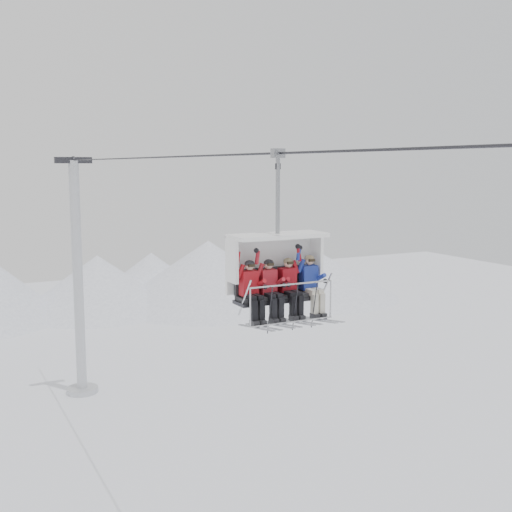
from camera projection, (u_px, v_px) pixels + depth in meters
name	position (u px, v px, depth m)	size (l,w,h in m)	color
ridgeline	(10.00, 288.00, 53.61)	(72.00, 21.00, 7.00)	white
lift_tower_right	(79.00, 294.00, 36.25)	(2.00, 1.80, 13.48)	#BABDC2
haul_cable	(256.00, 154.00, 15.82)	(0.06, 0.06, 50.00)	#29292E
chairlift_carrier	(275.00, 265.00, 15.31)	(2.33, 1.17, 3.98)	black
skier_far_left	(251.00, 289.00, 14.75)	(0.39, 1.69, 1.58)	red
skier_center_left	(270.00, 288.00, 14.98)	(0.39, 1.69, 1.56)	red
skier_center_right	(290.00, 286.00, 15.22)	(0.39, 1.69, 1.56)	#A5111C
skier_far_right	(311.00, 283.00, 15.49)	(0.40, 1.69, 1.60)	#2238A5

